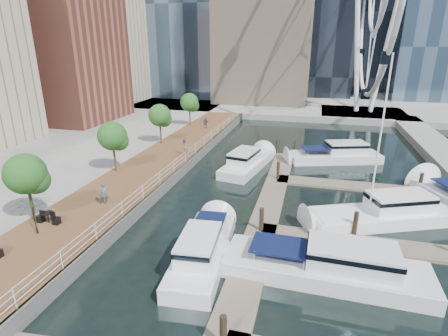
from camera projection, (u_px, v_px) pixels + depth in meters
ground at (174, 305)px, 16.93m from camera, size 520.00×520.00×0.00m
boardwalk at (145, 175)px, 32.59m from camera, size 6.00×60.00×1.00m
seawall at (175, 177)px, 31.87m from camera, size 0.25×60.00×1.00m
land_far at (298, 84)px, 109.85m from camera, size 200.00×114.00×1.00m
pier at (363, 114)px, 60.89m from camera, size 14.00×12.00×1.00m
railing at (174, 167)px, 31.56m from camera, size 0.10×60.00×1.05m
floating_docks at (337, 221)px, 23.98m from camera, size 16.00×34.00×2.60m
midrise_condos at (6, 33)px, 44.92m from camera, size 19.00×67.00×28.00m
street_trees at (112, 136)px, 30.99m from camera, size 2.60×42.60×4.60m
yacht_foreground at (324, 277)px, 19.00m from camera, size 11.99×3.47×2.15m
pedestrian_near at (104, 194)px, 25.01m from camera, size 0.73×0.70×1.69m
pedestrian_mid at (184, 147)px, 36.32m from camera, size 0.80×0.96×1.78m
pedestrian_far at (206, 123)px, 48.13m from camera, size 0.95×0.50×1.56m
moored_yachts at (364, 216)px, 25.81m from camera, size 25.46×36.46×11.50m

